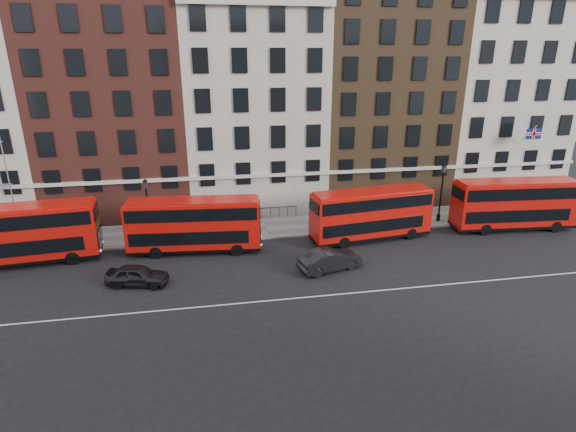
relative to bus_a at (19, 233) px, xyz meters
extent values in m
plane|color=black|center=(18.31, -6.46, -2.37)|extent=(120.00, 120.00, 0.00)
cube|color=slate|center=(18.31, 4.04, -2.30)|extent=(80.00, 5.00, 0.15)
cube|color=gray|center=(18.31, 1.54, -2.29)|extent=(80.00, 0.30, 0.16)
cube|color=white|center=(18.31, -8.46, -2.37)|extent=(70.00, 0.12, 0.01)
cube|color=brown|center=(5.51, 11.54, 8.63)|extent=(12.80, 10.00, 22.00)
cube|color=#ABA697|center=(18.31, 11.54, 7.13)|extent=(12.80, 10.00, 19.00)
cube|color=beige|center=(18.31, 6.29, 16.23)|extent=(12.80, 0.50, 0.80)
cube|color=brown|center=(31.11, 11.54, 8.13)|extent=(12.80, 10.00, 21.00)
cube|color=#B7B19F|center=(43.91, 11.54, 7.63)|extent=(12.80, 10.00, 20.00)
cube|color=red|center=(0.03, 0.00, -0.06)|extent=(10.66, 3.50, 3.94)
cube|color=black|center=(0.03, 0.00, -1.91)|extent=(10.66, 3.54, 0.24)
cube|color=black|center=(-0.26, -0.03, -0.73)|extent=(9.48, 3.46, 1.05)
cube|color=black|center=(0.03, 0.00, 1.17)|extent=(10.27, 3.54, 1.00)
cube|color=red|center=(0.03, 0.00, 1.96)|extent=(10.34, 3.27, 0.18)
cube|color=black|center=(5.28, 0.52, -0.83)|extent=(0.29, 2.19, 1.30)
cube|color=black|center=(5.28, 0.52, 0.24)|extent=(0.26, 1.89, 0.42)
cylinder|color=black|center=(3.52, -0.78, -1.88)|extent=(1.02, 0.37, 1.00)
cylinder|color=black|center=(3.30, 1.44, -1.88)|extent=(1.02, 0.37, 1.00)
cube|color=red|center=(12.32, 0.00, -0.16)|extent=(10.17, 3.27, 3.76)
cube|color=black|center=(12.32, 0.00, -1.93)|extent=(10.17, 3.31, 0.23)
cube|color=black|center=(12.04, 0.03, -0.80)|extent=(9.04, 3.24, 1.00)
cube|color=black|center=(12.32, 0.00, 1.01)|extent=(9.80, 3.31, 0.95)
cube|color=red|center=(12.32, 0.00, 1.77)|extent=(9.87, 3.06, 0.17)
cube|color=black|center=(17.34, -0.45, -0.90)|extent=(0.26, 2.09, 1.24)
cube|color=black|center=(17.34, -0.45, 0.12)|extent=(0.24, 1.81, 0.40)
cylinder|color=black|center=(15.45, -1.35, -1.90)|extent=(0.97, 0.35, 0.95)
cylinder|color=black|center=(15.64, 0.77, -1.90)|extent=(0.97, 0.35, 0.95)
cylinder|color=black|center=(9.38, -0.80, -1.90)|extent=(0.97, 0.35, 0.95)
cylinder|color=black|center=(9.57, 1.32, -1.90)|extent=(0.97, 0.35, 0.95)
cube|color=red|center=(26.56, 0.00, -0.16)|extent=(10.23, 3.69, 3.76)
cube|color=black|center=(26.56, 0.00, -1.93)|extent=(10.23, 3.73, 0.23)
cube|color=black|center=(26.28, -0.03, -0.80)|extent=(9.11, 3.61, 1.00)
cube|color=black|center=(26.56, 0.00, 1.01)|extent=(9.86, 3.72, 0.95)
cube|color=red|center=(26.56, 0.00, 1.77)|extent=(9.92, 3.46, 0.17)
cube|color=black|center=(31.56, 0.67, -0.90)|extent=(0.35, 2.09, 1.24)
cube|color=black|center=(31.56, 0.67, 0.12)|extent=(0.32, 1.80, 0.40)
cylinder|color=black|center=(29.91, -0.62, -1.90)|extent=(0.98, 0.39, 0.95)
cylinder|color=black|center=(29.63, 1.49, -1.90)|extent=(0.98, 0.39, 0.95)
cylinder|color=black|center=(23.87, -1.43, -1.90)|extent=(0.98, 0.39, 0.95)
cylinder|color=black|center=(23.59, 0.68, -1.90)|extent=(0.98, 0.39, 0.95)
cube|color=red|center=(39.57, 0.00, -0.05)|extent=(10.63, 3.21, 3.94)
cube|color=black|center=(39.57, 0.00, -1.90)|extent=(10.63, 3.25, 0.24)
cube|color=black|center=(39.27, 0.02, -0.73)|extent=(9.44, 3.21, 1.05)
cube|color=black|center=(39.57, 0.00, 1.17)|extent=(10.24, 3.27, 1.00)
cube|color=red|center=(39.57, 0.00, 1.97)|extent=(10.32, 2.99, 0.18)
cube|color=black|center=(44.84, -0.36, -0.83)|extent=(0.23, 2.20, 1.30)
cube|color=black|center=(44.84, -0.36, 0.24)|extent=(0.21, 1.90, 0.42)
cylinder|color=black|center=(42.88, -1.35, -1.87)|extent=(1.02, 0.35, 1.00)
cylinder|color=black|center=(43.03, 0.88, -1.87)|extent=(1.02, 0.35, 1.00)
cylinder|color=black|center=(36.51, -0.91, -1.87)|extent=(1.02, 0.35, 1.00)
cylinder|color=black|center=(36.66, 1.33, -1.87)|extent=(1.02, 0.35, 1.00)
imported|color=black|center=(8.60, -4.84, -1.68)|extent=(4.33, 2.50, 1.39)
imported|color=black|center=(21.79, -4.92, -1.61)|extent=(4.90, 2.80, 1.53)
cylinder|color=black|center=(8.77, 2.14, 0.08)|extent=(0.14, 0.14, 4.60)
cylinder|color=black|center=(8.77, 2.14, -1.92)|extent=(0.32, 0.32, 0.60)
cube|color=#262626|center=(8.77, 2.14, 2.63)|extent=(0.32, 0.32, 0.55)
cone|color=black|center=(8.77, 2.14, 2.98)|extent=(0.44, 0.44, 0.25)
cylinder|color=black|center=(34.12, 2.74, 0.08)|extent=(0.14, 0.14, 4.60)
cylinder|color=black|center=(34.12, 2.74, -1.92)|extent=(0.32, 0.32, 0.60)
cube|color=#262626|center=(34.12, 2.74, 2.63)|extent=(0.32, 0.32, 0.55)
cone|color=black|center=(34.12, 2.74, 2.98)|extent=(0.44, 0.44, 0.25)
cylinder|color=black|center=(40.67, 2.30, -0.92)|extent=(0.12, 0.12, 2.60)
cube|color=black|center=(40.67, 2.15, 0.68)|extent=(0.25, 0.30, 0.75)
sphere|color=red|center=(40.67, 1.98, 0.90)|extent=(0.14, 0.14, 0.14)
sphere|color=#0C9919|center=(40.67, 1.98, 0.46)|extent=(0.14, 0.14, 0.14)
camera|label=1|loc=(13.75, -32.85, 12.05)|focal=28.00mm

